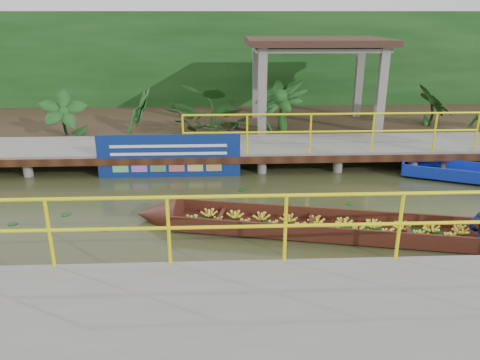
{
  "coord_description": "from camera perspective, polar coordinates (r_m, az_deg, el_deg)",
  "views": [
    {
      "loc": [
        -0.08,
        -8.84,
        3.97
      ],
      "look_at": [
        0.33,
        0.5,
        0.6
      ],
      "focal_mm": 35.0,
      "sensor_mm": 36.0,
      "label": 1
    }
  ],
  "objects": [
    {
      "name": "ground",
      "position": [
        9.69,
        -1.83,
        -4.37
      ],
      "size": [
        80.0,
        80.0,
        0.0
      ],
      "primitive_type": "plane",
      "color": "#2F351A",
      "rests_on": "ground"
    },
    {
      "name": "pavilion",
      "position": [
        15.5,
        9.28,
        15.3
      ],
      "size": [
        4.4,
        3.0,
        3.0
      ],
      "color": "slate",
      "rests_on": "ground"
    },
    {
      "name": "vendor_boat",
      "position": [
        9.08,
        17.17,
        -4.99
      ],
      "size": [
        8.75,
        2.64,
        2.21
      ],
      "rotation": [
        0.0,
        0.0,
        -0.21
      ],
      "color": "#33140E",
      "rests_on": "ground"
    },
    {
      "name": "land_strip",
      "position": [
        16.77,
        -2.2,
        6.89
      ],
      "size": [
        30.0,
        8.0,
        0.45
      ],
      "primitive_type": "cube",
      "color": "#302618",
      "rests_on": "ground"
    },
    {
      "name": "near_dock",
      "position": [
        6.02,
        8.8,
        -18.02
      ],
      "size": [
        18.0,
        2.4,
        1.73
      ],
      "color": "slate",
      "rests_on": "ground"
    },
    {
      "name": "foliage_backdrop",
      "position": [
        18.95,
        -2.34,
        13.83
      ],
      "size": [
        30.0,
        0.8,
        4.0
      ],
      "primitive_type": "cube",
      "color": "#143A12",
      "rests_on": "ground"
    },
    {
      "name": "far_dock",
      "position": [
        12.76,
        -1.99,
        3.92
      ],
      "size": [
        16.0,
        2.06,
        1.66
      ],
      "color": "slate",
      "rests_on": "ground"
    },
    {
      "name": "tropical_plants",
      "position": [
        14.5,
        3.87,
        8.8
      ],
      "size": [
        14.22,
        1.22,
        1.52
      ],
      "color": "#143A12",
      "rests_on": "ground"
    },
    {
      "name": "blue_banner",
      "position": [
        11.9,
        -8.65,
        2.91
      ],
      "size": [
        3.59,
        0.04,
        1.12
      ],
      "color": "navy",
      "rests_on": "ground"
    }
  ]
}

